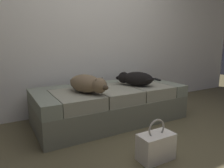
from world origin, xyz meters
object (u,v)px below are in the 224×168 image
object	(u,v)px
couch	(110,104)
tv_remote	(157,79)
dog_tan	(88,84)
dog_dark	(135,79)
handbag	(156,146)

from	to	relation	value
couch	tv_remote	size ratio (longest dim) A/B	12.82
dog_tan	tv_remote	xyz separation A→B (m)	(1.24, 0.22, -0.09)
couch	dog_dark	world-z (taller)	dog_dark
couch	tv_remote	world-z (taller)	tv_remote
dog_tan	handbag	distance (m)	1.02
couch	handbag	bearing A→B (deg)	-96.47
couch	tv_remote	bearing A→B (deg)	5.02
couch	handbag	distance (m)	1.05
dog_dark	tv_remote	xyz separation A→B (m)	(0.53, 0.16, -0.08)
dog_tan	handbag	size ratio (longest dim) A/B	1.57
couch	dog_dark	size ratio (longest dim) A/B	3.91
handbag	dog_dark	bearing A→B (deg)	64.41
dog_dark	couch	bearing A→B (deg)	166.14
dog_dark	dog_tan	bearing A→B (deg)	-175.29
dog_dark	tv_remote	distance (m)	0.56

